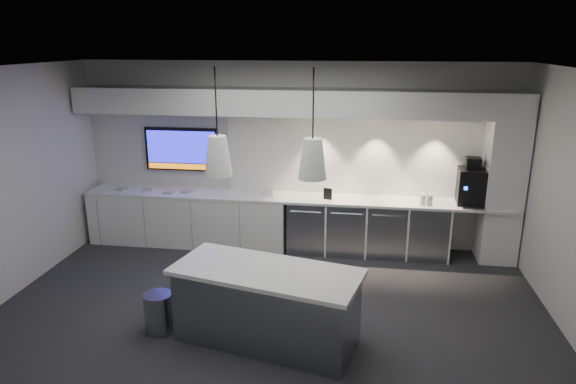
% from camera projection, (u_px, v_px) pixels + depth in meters
% --- Properties ---
extents(floor, '(7.00, 7.00, 0.00)m').
position_uv_depth(floor, '(269.00, 315.00, 6.42)').
color(floor, '#29292B').
rests_on(floor, ground).
extents(ceiling, '(7.00, 7.00, 0.00)m').
position_uv_depth(ceiling, '(266.00, 70.00, 5.57)').
color(ceiling, black).
rests_on(ceiling, wall_back).
extents(wall_back, '(7.00, 0.00, 7.00)m').
position_uv_depth(wall_back, '(295.00, 155.00, 8.37)').
color(wall_back, silver).
rests_on(wall_back, floor).
extents(wall_front, '(7.00, 0.00, 7.00)m').
position_uv_depth(wall_front, '(203.00, 307.00, 3.62)').
color(wall_front, silver).
rests_on(wall_front, floor).
extents(back_counter, '(6.80, 0.65, 0.04)m').
position_uv_depth(back_counter, '(292.00, 198.00, 8.23)').
color(back_counter, white).
rests_on(back_counter, left_base_cabinets).
extents(left_base_cabinets, '(3.30, 0.63, 0.86)m').
position_uv_depth(left_base_cabinets, '(189.00, 219.00, 8.60)').
color(left_base_cabinets, white).
rests_on(left_base_cabinets, floor).
extents(fridge_unit_a, '(0.60, 0.61, 0.85)m').
position_uv_depth(fridge_unit_a, '(307.00, 225.00, 8.33)').
color(fridge_unit_a, gray).
rests_on(fridge_unit_a, floor).
extents(fridge_unit_b, '(0.60, 0.61, 0.85)m').
position_uv_depth(fridge_unit_b, '(346.00, 227.00, 8.24)').
color(fridge_unit_b, gray).
rests_on(fridge_unit_b, floor).
extents(fridge_unit_c, '(0.60, 0.61, 0.85)m').
position_uv_depth(fridge_unit_c, '(386.00, 229.00, 8.16)').
color(fridge_unit_c, gray).
rests_on(fridge_unit_c, floor).
extents(fridge_unit_d, '(0.60, 0.61, 0.85)m').
position_uv_depth(fridge_unit_d, '(427.00, 231.00, 8.07)').
color(fridge_unit_d, gray).
rests_on(fridge_unit_d, floor).
extents(backsplash, '(4.60, 0.03, 1.30)m').
position_uv_depth(backsplash, '(369.00, 155.00, 8.17)').
color(backsplash, white).
rests_on(backsplash, wall_back).
extents(soffit, '(6.90, 0.60, 0.40)m').
position_uv_depth(soffit, '(293.00, 102.00, 7.83)').
color(soffit, white).
rests_on(soffit, wall_back).
extents(column, '(0.55, 0.55, 2.60)m').
position_uv_depth(column, '(503.00, 179.00, 7.70)').
color(column, white).
rests_on(column, floor).
extents(wall_tv, '(1.25, 0.07, 0.72)m').
position_uv_depth(wall_tv, '(182.00, 149.00, 8.56)').
color(wall_tv, black).
rests_on(wall_tv, wall_back).
extents(island, '(2.23, 1.36, 0.88)m').
position_uv_depth(island, '(267.00, 305.00, 5.77)').
color(island, gray).
rests_on(island, floor).
extents(bin, '(0.38, 0.38, 0.48)m').
position_uv_depth(bin, '(159.00, 313.00, 6.02)').
color(bin, gray).
rests_on(bin, floor).
extents(coffee_machine, '(0.42, 0.59, 0.72)m').
position_uv_depth(coffee_machine, '(471.00, 185.00, 7.79)').
color(coffee_machine, black).
rests_on(coffee_machine, back_counter).
extents(sign_black, '(0.14, 0.06, 0.18)m').
position_uv_depth(sign_black, '(328.00, 194.00, 8.05)').
color(sign_black, black).
rests_on(sign_black, back_counter).
extents(sign_white, '(0.18, 0.06, 0.14)m').
position_uv_depth(sign_white, '(267.00, 193.00, 8.16)').
color(sign_white, white).
rests_on(sign_white, back_counter).
extents(cup_cluster, '(0.18, 0.18, 0.15)m').
position_uv_depth(cup_cluster, '(426.00, 199.00, 7.82)').
color(cup_cluster, silver).
rests_on(cup_cluster, back_counter).
extents(tray_a, '(0.19, 0.19, 0.02)m').
position_uv_depth(tray_a, '(121.00, 189.00, 8.59)').
color(tray_a, '#9C9C9C').
rests_on(tray_a, back_counter).
extents(tray_b, '(0.20, 0.20, 0.02)m').
position_uv_depth(tray_b, '(147.00, 190.00, 8.55)').
color(tray_b, '#9C9C9C').
rests_on(tray_b, back_counter).
extents(tray_c, '(0.18, 0.18, 0.02)m').
position_uv_depth(tray_c, '(169.00, 192.00, 8.42)').
color(tray_c, '#9C9C9C').
rests_on(tray_c, back_counter).
extents(tray_d, '(0.20, 0.20, 0.02)m').
position_uv_depth(tray_d, '(186.00, 191.00, 8.45)').
color(tray_d, '#9C9C9C').
rests_on(tray_d, back_counter).
extents(pendant_left, '(0.29, 0.29, 1.12)m').
position_uv_depth(pendant_left, '(218.00, 155.00, 5.35)').
color(pendant_left, white).
rests_on(pendant_left, ceiling).
extents(pendant_right, '(0.29, 0.29, 1.12)m').
position_uv_depth(pendant_right, '(312.00, 158.00, 5.21)').
color(pendant_right, white).
rests_on(pendant_right, ceiling).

